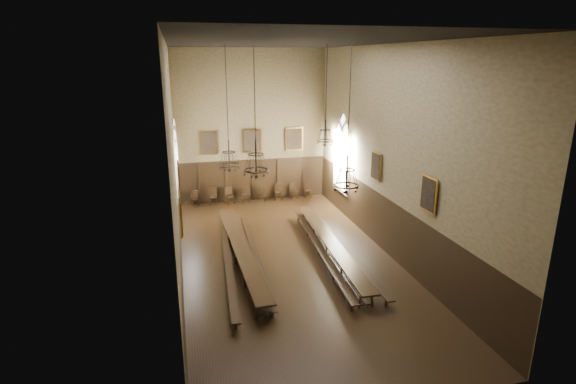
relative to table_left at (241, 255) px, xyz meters
name	(u,v)px	position (x,y,z in m)	size (l,w,h in m)	color
floor	(288,260)	(2.01, -0.14, -0.39)	(9.00, 18.00, 0.02)	black
ceiling	(288,42)	(2.01, -0.14, 8.63)	(9.00, 18.00, 0.02)	black
wall_back	(251,127)	(2.01, 8.87, 4.12)	(9.00, 0.02, 9.00)	#827350
wall_front	(386,244)	(2.01, -9.15, 4.12)	(9.00, 0.02, 9.00)	#827350
wall_left	(174,165)	(-2.50, -0.14, 4.12)	(0.02, 18.00, 9.00)	#827350
wall_right	(390,153)	(6.52, -0.14, 4.12)	(0.02, 18.00, 9.00)	#827350
wainscot_panelling	(288,233)	(2.01, -0.14, 0.87)	(9.00, 18.00, 2.50)	black
table_left	(241,255)	(0.00, 0.00, 0.00)	(0.91, 9.82, 0.76)	black
table_right	(331,249)	(3.90, -0.32, -0.01)	(1.08, 9.52, 0.74)	black
bench_left_outer	(227,260)	(-0.61, -0.14, -0.09)	(0.90, 10.12, 0.46)	black
bench_left_inner	(255,257)	(0.59, -0.07, -0.11)	(0.67, 9.46, 0.43)	black
bench_right_inner	(319,250)	(3.45, -0.05, -0.09)	(0.94, 10.07, 0.45)	black
bench_right_outer	(341,247)	(4.52, 0.01, -0.09)	(0.50, 10.30, 0.46)	black
chair_0	(195,201)	(-1.54, 8.41, -0.11)	(0.44, 0.44, 0.90)	black
chair_1	(213,200)	(-0.49, 8.38, -0.07)	(0.48, 0.48, 1.04)	black
chair_2	(230,199)	(0.52, 8.36, -0.07)	(0.55, 0.55, 1.02)	black
chair_3	(246,198)	(1.47, 8.35, -0.09)	(0.43, 0.43, 0.97)	black
chair_4	(262,197)	(2.49, 8.36, -0.12)	(0.49, 0.50, 0.87)	black
chair_5	(278,195)	(3.51, 8.42, -0.08)	(0.52, 0.52, 1.02)	black
chair_6	(294,194)	(4.52, 8.45, -0.09)	(0.43, 0.43, 0.97)	black
chair_7	(308,193)	(5.42, 8.46, -0.09)	(0.48, 0.48, 0.95)	black
chandelier_back_left	(229,158)	(-0.10, 2.41, 3.71)	(0.93, 0.93, 5.40)	black
chandelier_back_right	(325,134)	(4.30, 1.99, 4.71)	(0.77, 0.77, 4.37)	black
chandelier_front_left	(256,162)	(0.30, -2.43, 4.57)	(0.87, 0.87, 4.49)	black
chandelier_front_right	(347,177)	(3.76, -2.22, 3.76)	(0.95, 0.95, 5.35)	black
portrait_back_0	(208,143)	(-0.59, 8.74, 3.32)	(1.10, 0.12, 1.40)	#A87628
portrait_back_1	(252,141)	(2.01, 8.74, 3.32)	(1.10, 0.12, 1.40)	#A87628
portrait_back_2	(294,139)	(4.61, 8.74, 3.32)	(1.10, 0.12, 1.40)	#A87628
portrait_left_0	(178,178)	(-2.37, 0.86, 3.32)	(0.12, 1.00, 1.30)	#A87628
portrait_left_1	(180,213)	(-2.37, -3.64, 3.32)	(0.12, 1.00, 1.30)	#A87628
portrait_right_0	(376,166)	(6.39, 0.86, 3.32)	(0.12, 1.00, 1.30)	#A87628
portrait_right_1	(429,194)	(6.39, -3.64, 3.32)	(0.12, 1.00, 1.30)	#A87628
window_right	(342,153)	(6.44, 5.36, 3.02)	(0.20, 2.20, 4.60)	white
window_left	(177,162)	(-2.42, 5.36, 3.02)	(0.20, 2.20, 4.60)	white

